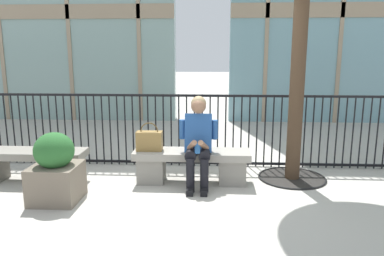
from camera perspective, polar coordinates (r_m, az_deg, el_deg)
name	(u,v)px	position (r m, az deg, el deg)	size (l,w,h in m)	color
ground_plane	(192,182)	(5.21, -0.06, -8.33)	(60.00, 60.00, 0.00)	#B2ADA3
stone_bench	(192,163)	(5.13, -0.06, -5.48)	(1.60, 0.44, 0.45)	gray
seated_person_with_phone	(198,139)	(4.90, 0.96, -1.69)	(0.52, 0.66, 1.21)	black
handbag_on_bench	(149,140)	(5.10, -6.60, -1.93)	(0.35, 0.17, 0.39)	olive
plaza_railing	(194,130)	(5.79, 0.37, -0.35)	(8.81, 0.04, 1.14)	black
stone_bench_far	(28,163)	(5.64, -23.97, -4.90)	(1.60, 0.44, 0.45)	gray
planter	(56,170)	(4.76, -20.36, -6.06)	(0.56, 0.56, 0.85)	#726656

